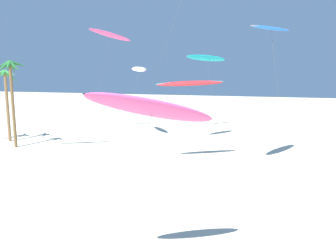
# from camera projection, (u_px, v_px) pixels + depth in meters

# --- Properties ---
(palm_tree_1) EXTENTS (4.35, 3.81, 9.82)m
(palm_tree_1) POSITION_uv_depth(u_px,v_px,m) (5.00, 83.00, 42.81)
(palm_tree_1) COLOR olive
(palm_tree_1) RESTS_ON ground
(palm_tree_2) EXTENTS (3.63, 3.28, 10.89)m
(palm_tree_2) POSITION_uv_depth(u_px,v_px,m) (11.00, 77.00, 38.92)
(palm_tree_2) COLOR brown
(palm_tree_2) RESTS_ON ground
(flying_kite_0) EXTENTS (6.35, 11.50, 12.66)m
(flying_kite_0) POSITION_uv_depth(u_px,v_px,m) (207.00, 58.00, 52.98)
(flying_kite_0) COLOR #19B2B7
(flying_kite_0) RESTS_ON ground
(flying_kite_1) EXTENTS (5.96, 7.82, 16.65)m
(flying_kite_1) POSITION_uv_depth(u_px,v_px,m) (110.00, 35.00, 50.08)
(flying_kite_1) COLOR #EA5193
(flying_kite_1) RESTS_ON ground
(flying_kite_6) EXTENTS (5.12, 12.13, 10.65)m
(flying_kite_6) POSITION_uv_depth(u_px,v_px,m) (139.00, 69.00, 46.66)
(flying_kite_6) COLOR white
(flying_kite_6) RESTS_ON ground
(flying_kite_7) EXTENTS (6.56, 8.45, 8.69)m
(flying_kite_7) POSITION_uv_depth(u_px,v_px,m) (190.00, 83.00, 32.08)
(flying_kite_7) COLOR red
(flying_kite_7) RESTS_ON ground
(flying_kite_8) EXTENTS (5.11, 6.88, 8.72)m
(flying_kite_8) POSITION_uv_depth(u_px,v_px,m) (152.00, 108.00, 12.88)
(flying_kite_8) COLOR #EA5193
(flying_kite_8) RESTS_ON ground
(flying_kite_9) EXTENTS (4.31, 8.83, 13.94)m
(flying_kite_9) POSITION_uv_depth(u_px,v_px,m) (271.00, 28.00, 29.76)
(flying_kite_9) COLOR blue
(flying_kite_9) RESTS_ON ground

